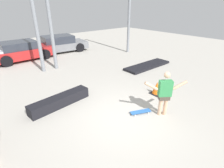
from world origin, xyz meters
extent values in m
plane|color=#B2ADA3|center=(0.00, 0.00, 0.00)|extent=(36.00, 36.00, 0.00)
cylinder|color=#DBAD89|center=(1.10, -0.67, 0.38)|extent=(0.13, 0.13, 0.76)
cylinder|color=#DBAD89|center=(1.25, -0.78, 0.38)|extent=(0.13, 0.13, 0.76)
cube|color=#4C4238|center=(1.17, -0.72, 0.70)|extent=(0.42, 0.38, 0.17)
cube|color=#338C4C|center=(1.17, -0.72, 1.03)|extent=(0.48, 0.43, 0.55)
sphere|color=#DBAD89|center=(1.17, -0.72, 1.51)|extent=(0.21, 0.21, 0.21)
cylinder|color=#DBAD89|center=(0.78, -0.44, 1.13)|extent=(0.45, 0.37, 0.34)
cylinder|color=#DBAD89|center=(1.57, -1.01, 1.13)|extent=(0.45, 0.37, 0.34)
cube|color=#2D66B2|center=(0.65, -0.19, 0.07)|extent=(0.78, 0.49, 0.01)
cylinder|color=silver|center=(0.93, -0.19, 0.03)|extent=(0.06, 0.05, 0.05)
cylinder|color=silver|center=(0.84, -0.39, 0.03)|extent=(0.06, 0.05, 0.05)
cylinder|color=silver|center=(0.45, 0.01, 0.03)|extent=(0.06, 0.05, 0.05)
cylinder|color=silver|center=(0.37, -0.19, 0.03)|extent=(0.06, 0.05, 0.05)
cube|color=black|center=(-1.30, 2.18, 0.20)|extent=(2.44, 0.75, 0.40)
cube|color=black|center=(4.85, 2.93, 0.07)|extent=(3.30, 0.98, 0.14)
cylinder|color=gray|center=(-0.39, 6.34, 3.31)|extent=(0.20, 0.20, 6.63)
cylinder|color=gray|center=(0.39, 6.34, 3.31)|extent=(0.20, 0.20, 6.63)
cylinder|color=gray|center=(6.51, 6.34, 3.31)|extent=(0.20, 0.20, 6.63)
cylinder|color=black|center=(-1.87, 10.40, 0.35)|extent=(0.72, 0.28, 0.70)
cylinder|color=black|center=(-2.00, 8.76, 0.35)|extent=(0.72, 0.28, 0.70)
cube|color=red|center=(-0.61, 9.52, 0.49)|extent=(4.00, 1.92, 0.61)
cube|color=#2D333D|center=(-0.77, 9.52, 1.04)|extent=(2.22, 1.73, 0.49)
cylinder|color=black|center=(0.59, 10.44, 0.35)|extent=(0.70, 0.24, 0.69)
cylinder|color=black|center=(0.63, 8.66, 0.35)|extent=(0.70, 0.24, 0.69)
cylinder|color=black|center=(-1.86, 10.38, 0.35)|extent=(0.70, 0.24, 0.69)
cylinder|color=black|center=(-1.81, 8.60, 0.35)|extent=(0.70, 0.24, 0.69)
cube|color=slate|center=(2.40, 9.92, 0.47)|extent=(4.30, 2.22, 0.56)
cube|color=#2D333D|center=(2.23, 9.93, 1.02)|extent=(2.43, 1.90, 0.55)
cylinder|color=black|center=(3.76, 10.69, 0.35)|extent=(0.71, 0.28, 0.69)
cylinder|color=black|center=(3.59, 8.90, 0.35)|extent=(0.71, 0.28, 0.69)
cylinder|color=black|center=(1.21, 10.94, 0.35)|extent=(0.71, 0.28, 0.69)
cylinder|color=black|center=(1.04, 9.15, 0.35)|extent=(0.71, 0.28, 0.69)
cube|color=black|center=(2.31, 0.37, 0.01)|extent=(0.47, 0.47, 0.03)
cone|color=orange|center=(2.31, 0.37, 0.29)|extent=(0.38, 0.38, 0.53)
camera|label=1|loc=(-3.54, -3.54, 3.60)|focal=28.00mm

